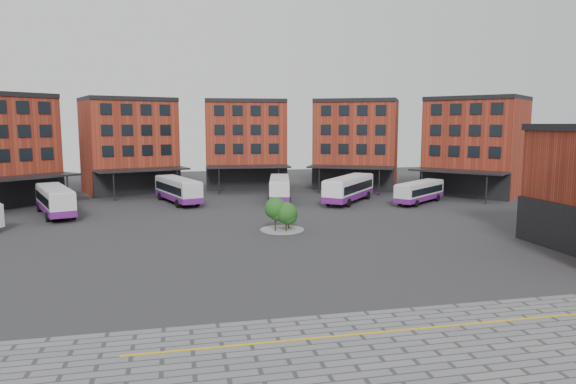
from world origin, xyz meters
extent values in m
plane|color=#28282B|center=(0.00, 0.00, 0.00)|extent=(160.00, 160.00, 0.00)
cube|color=gold|center=(2.00, -14.00, 0.03)|extent=(26.00, 0.15, 0.02)
cube|color=black|center=(-28.20, 33.32, 2.00)|extent=(10.00, 9.07, 4.00)
cube|color=black|center=(-28.07, 33.17, 9.20)|extent=(8.60, 7.77, 8.00)
cube|color=black|center=(-26.63, 31.58, 4.00)|extent=(12.61, 11.97, 0.25)
cylinder|color=black|center=(-22.05, 33.28, 2.00)|extent=(0.20, 0.20, 4.00)
cube|color=maroon|center=(-15.30, 46.44, 7.00)|extent=(15.55, 13.69, 14.00)
cube|color=black|center=(-13.72, 41.85, 2.00)|extent=(12.45, 4.71, 4.00)
cube|color=black|center=(-15.30, 46.44, 14.30)|extent=(15.65, 13.97, 0.60)
cube|color=black|center=(-13.66, 41.66, 9.20)|extent=(10.87, 3.87, 8.00)
cube|color=black|center=(-12.96, 39.63, 4.00)|extent=(13.72, 8.39, 0.25)
cylinder|color=black|center=(-16.67, 36.45, 2.00)|extent=(0.20, 0.20, 4.00)
cylinder|color=black|center=(-8.07, 39.41, 2.00)|extent=(0.20, 0.20, 4.00)
cube|color=maroon|center=(3.28, 48.89, 7.00)|extent=(13.67, 10.88, 14.00)
cube|color=black|center=(2.94, 44.05, 2.00)|extent=(13.00, 1.41, 4.00)
cube|color=black|center=(3.28, 48.89, 14.30)|extent=(13.69, 11.18, 0.60)
cube|color=black|center=(2.93, 43.85, 9.20)|extent=(11.42, 0.95, 8.00)
cube|color=black|center=(2.78, 41.70, 4.00)|extent=(13.28, 5.30, 0.25)
cylinder|color=black|center=(-1.89, 40.22, 2.00)|extent=(0.20, 0.20, 4.00)
cylinder|color=black|center=(7.19, 39.59, 2.00)|extent=(0.20, 0.20, 4.00)
cube|color=maroon|center=(21.34, 43.88, 7.00)|extent=(16.12, 14.81, 14.00)
cube|color=black|center=(19.14, 39.56, 2.00)|extent=(11.81, 6.35, 4.00)
cube|color=black|center=(21.34, 43.88, 14.30)|extent=(16.26, 15.08, 0.60)
cube|color=black|center=(19.04, 39.38, 9.20)|extent=(10.26, 5.33, 8.00)
cube|color=black|center=(18.07, 37.46, 4.00)|extent=(13.58, 9.82, 0.25)
cylinder|color=black|center=(13.20, 37.92, 2.00)|extent=(0.20, 0.20, 4.00)
cylinder|color=black|center=(21.31, 33.79, 2.00)|extent=(0.20, 0.20, 4.00)
cube|color=maroon|center=(36.00, 32.21, 7.00)|extent=(16.02, 16.39, 14.00)
cube|color=black|center=(32.29, 29.09, 2.00)|extent=(8.74, 10.28, 4.00)
cube|color=black|center=(36.00, 32.21, 14.30)|extent=(16.25, 16.58, 0.60)
cube|color=black|center=(32.14, 28.96, 9.20)|extent=(7.47, 8.86, 8.00)
cube|color=black|center=(30.49, 27.58, 4.00)|extent=(11.73, 12.79, 0.25)
cylinder|color=black|center=(26.19, 29.91, 2.00)|extent=(0.20, 0.20, 4.00)
cylinder|color=black|center=(32.03, 22.94, 2.00)|extent=(0.20, 0.20, 4.00)
cube|color=black|center=(22.90, -2.00, 2.00)|extent=(0.40, 12.00, 4.00)
cylinder|color=gray|center=(2.00, 12.00, 0.06)|extent=(4.40, 4.40, 0.12)
cylinder|color=#332114|center=(1.20, 11.40, 0.84)|extent=(0.14, 0.14, 1.69)
sphere|color=#1C4E1A|center=(1.20, 11.40, 2.36)|extent=(2.14, 2.14, 2.14)
sphere|color=#1C4E1A|center=(1.40, 11.25, 1.86)|extent=(1.50, 1.50, 1.50)
cylinder|color=#332114|center=(2.80, 12.60, 0.56)|extent=(0.14, 0.14, 1.12)
sphere|color=#1C4E1A|center=(2.80, 12.60, 1.56)|extent=(1.85, 1.85, 1.85)
sphere|color=#1C4E1A|center=(3.00, 12.45, 1.23)|extent=(1.30, 1.30, 1.30)
cylinder|color=#332114|center=(2.20, 11.00, 0.69)|extent=(0.14, 0.14, 1.38)
sphere|color=#1C4E1A|center=(2.20, 11.00, 1.93)|extent=(2.12, 2.12, 2.12)
sphere|color=#1C4E1A|center=(2.40, 10.85, 1.52)|extent=(1.48, 1.48, 1.48)
cube|color=silver|center=(-22.06, 25.86, 1.91)|extent=(6.55, 12.02, 2.63)
cube|color=black|center=(-22.06, 25.86, 2.09)|extent=(6.28, 11.15, 1.02)
cube|color=silver|center=(-22.06, 25.86, 3.27)|extent=(6.29, 11.54, 0.13)
cube|color=black|center=(-24.04, 31.31, 2.15)|extent=(2.19, 0.89, 1.18)
cube|color=#5F1971|center=(-22.06, 25.86, 0.97)|extent=(6.60, 12.07, 0.75)
cylinder|color=black|center=(-24.61, 28.95, 0.54)|extent=(0.67, 1.12, 1.07)
cylinder|color=black|center=(-22.09, 29.87, 0.54)|extent=(0.67, 1.12, 1.07)
cylinder|color=black|center=(-22.03, 21.84, 0.54)|extent=(0.67, 1.12, 1.07)
cylinder|color=black|center=(-19.51, 22.76, 0.54)|extent=(0.67, 1.12, 1.07)
cube|color=silver|center=(-8.06, 32.63, 1.91)|extent=(6.24, 12.10, 2.64)
cube|color=black|center=(-8.06, 32.63, 2.10)|extent=(6.00, 11.22, 1.02)
cube|color=silver|center=(-8.06, 32.63, 3.29)|extent=(5.99, 11.62, 0.13)
cube|color=black|center=(-9.86, 38.17, 2.16)|extent=(2.21, 0.82, 1.19)
cube|color=#5F1971|center=(-8.06, 32.63, 0.97)|extent=(6.29, 12.15, 0.75)
cylinder|color=black|center=(-10.51, 35.81, 0.54)|extent=(0.64, 1.12, 1.08)
cylinder|color=black|center=(-7.95, 36.65, 0.54)|extent=(0.64, 1.12, 1.08)
cylinder|color=black|center=(-8.16, 28.60, 0.54)|extent=(0.64, 1.12, 1.08)
cylinder|color=black|center=(-5.60, 29.44, 0.54)|extent=(0.64, 1.12, 1.08)
cube|color=silver|center=(5.76, 31.89, 1.84)|extent=(4.84, 11.70, 2.54)
cube|color=black|center=(5.76, 31.89, 2.02)|extent=(4.72, 10.82, 0.99)
cube|color=silver|center=(5.76, 31.89, 3.17)|extent=(4.65, 11.24, 0.12)
cube|color=black|center=(6.89, 37.38, 2.08)|extent=(2.18, 0.56, 1.14)
cube|color=#5F1971|center=(5.76, 31.89, 0.93)|extent=(4.89, 11.75, 0.73)
cylinder|color=black|center=(5.23, 35.73, 0.52)|extent=(0.51, 1.08, 1.04)
cylinder|color=black|center=(7.77, 35.21, 0.52)|extent=(0.51, 1.08, 1.04)
cylinder|color=black|center=(3.76, 28.57, 0.52)|extent=(0.51, 1.08, 1.04)
cylinder|color=black|center=(6.30, 28.05, 0.52)|extent=(0.51, 1.08, 1.04)
cube|color=white|center=(14.64, 28.17, 2.01)|extent=(10.04, 11.42, 2.77)
cube|color=black|center=(14.64, 28.17, 2.20)|extent=(9.46, 10.69, 1.07)
cube|color=silver|center=(14.64, 28.17, 3.45)|extent=(9.64, 10.97, 0.14)
cube|color=black|center=(18.50, 32.91, 2.26)|extent=(1.94, 1.61, 1.24)
cube|color=#5F1971|center=(14.64, 28.17, 1.02)|extent=(10.10, 11.48, 0.79)
cylinder|color=black|center=(16.06, 32.15, 0.57)|extent=(0.98, 1.09, 1.13)
cylinder|color=black|center=(18.25, 30.36, 0.57)|extent=(0.98, 1.09, 1.13)
cylinder|color=black|center=(11.03, 25.98, 0.57)|extent=(0.98, 1.09, 1.13)
cylinder|color=black|center=(13.22, 24.20, 0.57)|extent=(0.98, 1.09, 1.13)
cube|color=silver|center=(23.64, 25.38, 1.66)|extent=(9.54, 8.23, 2.30)
cube|color=black|center=(23.64, 25.38, 1.83)|extent=(8.93, 7.77, 0.89)
cube|color=silver|center=(23.64, 25.38, 2.86)|extent=(9.16, 7.90, 0.11)
cube|color=black|center=(27.61, 28.51, 1.87)|extent=(1.33, 1.64, 1.03)
cube|color=#5F1971|center=(23.64, 25.38, 0.84)|extent=(9.60, 8.29, 0.66)
cylinder|color=black|center=(25.50, 28.34, 0.47)|extent=(0.91, 0.80, 0.94)
cylinder|color=black|center=(26.95, 26.50, 0.47)|extent=(0.91, 0.80, 0.94)
cylinder|color=black|center=(20.32, 24.25, 0.47)|extent=(0.91, 0.80, 0.94)
cylinder|color=black|center=(21.78, 22.41, 0.47)|extent=(0.91, 0.80, 0.94)
camera|label=1|loc=(-8.27, -37.39, 10.56)|focal=32.00mm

